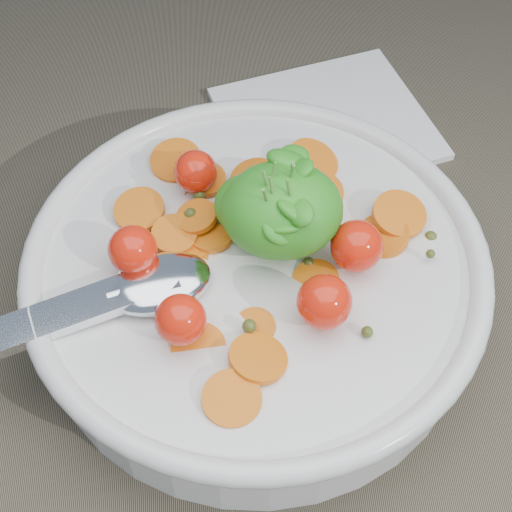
{
  "coord_description": "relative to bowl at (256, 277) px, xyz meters",
  "views": [
    {
      "loc": [
        -0.02,
        -0.33,
        0.45
      ],
      "look_at": [
        0.0,
        -0.03,
        0.06
      ],
      "focal_mm": 55.0,
      "sensor_mm": 36.0,
      "label": 1
    }
  ],
  "objects": [
    {
      "name": "ground",
      "position": [
        -0.0,
        0.03,
        -0.04
      ],
      "size": [
        6.0,
        6.0,
        0.0
      ],
      "primitive_type": "plane",
      "color": "brown",
      "rests_on": "ground"
    },
    {
      "name": "bowl",
      "position": [
        0.0,
        0.0,
        0.0
      ],
      "size": [
        0.33,
        0.3,
        0.13
      ],
      "color": "silver",
      "rests_on": "ground"
    },
    {
      "name": "napkin",
      "position": [
        0.07,
        0.18,
        -0.03
      ],
      "size": [
        0.2,
        0.18,
        0.01
      ],
      "primitive_type": "cube",
      "rotation": [
        0.0,
        0.0,
        0.29
      ],
      "color": "white",
      "rests_on": "ground"
    }
  ]
}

